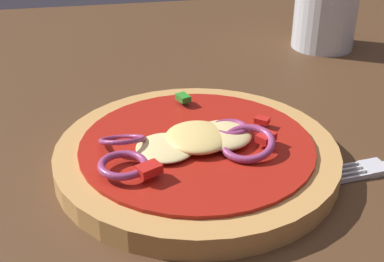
{
  "coord_description": "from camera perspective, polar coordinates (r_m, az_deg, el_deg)",
  "views": [
    {
      "loc": [
        -0.09,
        -0.35,
        0.25
      ],
      "look_at": [
        -0.02,
        0.01,
        0.05
      ],
      "focal_mm": 49.13,
      "sensor_mm": 36.0,
      "label": 1
    }
  ],
  "objects": [
    {
      "name": "pizza",
      "position": [
        0.41,
        0.57,
        -2.42
      ],
      "size": [
        0.22,
        0.22,
        0.03
      ],
      "color": "tan",
      "rests_on": "dining_table"
    },
    {
      "name": "dining_table",
      "position": [
        0.43,
        2.97,
        -4.58
      ],
      "size": [
        1.14,
        0.97,
        0.03
      ],
      "color": "#4C301C",
      "rests_on": "ground"
    },
    {
      "name": "beer_glass",
      "position": [
        0.67,
        14.36,
        12.95
      ],
      "size": [
        0.08,
        0.08,
        0.11
      ],
      "color": "silver",
      "rests_on": "dining_table"
    }
  ]
}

